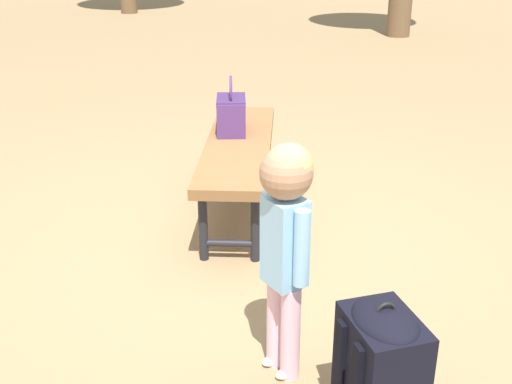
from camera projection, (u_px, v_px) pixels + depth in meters
name	position (u px, v px, depth m)	size (l,w,h in m)	color
ground_plane	(247.00, 249.00, 3.57)	(40.00, 40.00, 0.00)	#8C704C
park_bench	(239.00, 150.00, 3.95)	(1.65, 0.76, 0.45)	brown
handbag	(231.00, 113.00, 4.06)	(0.34, 0.23, 0.37)	#4C2D66
child_standing	(286.00, 227.00, 2.35)	(0.25, 0.20, 0.98)	#E5B2C6
backpack_large	(381.00, 367.00, 2.21)	(0.33, 0.30, 0.53)	black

